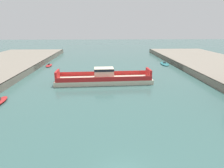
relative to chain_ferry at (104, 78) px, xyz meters
name	(u,v)px	position (x,y,z in m)	size (l,w,h in m)	color
chain_ferry	(104,78)	(0.00, 0.00, 0.00)	(24.21, 7.20, 3.77)	beige
moored_boat_near_left	(49,65)	(-19.82, 21.67, -0.90)	(2.46, 5.86, 0.93)	red
moored_boat_mid_right	(164,64)	(22.83, 23.00, -0.90)	(3.44, 8.16, 0.93)	#237075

